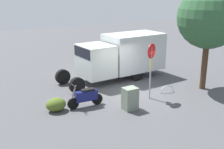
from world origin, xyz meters
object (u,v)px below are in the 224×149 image
object	(u,v)px
motorcycle	(86,97)
street_tree	(209,17)
box_truck_near	(121,54)
utility_cabinet	(130,99)
stop_sign	(151,63)
bike_rack_hoop	(167,92)

from	to	relation	value
motorcycle	street_tree	size ratio (longest dim) A/B	0.31
box_truck_near	utility_cabinet	world-z (taller)	box_truck_near
box_truck_near	street_tree	bearing A→B (deg)	122.78
street_tree	box_truck_near	bearing A→B (deg)	-54.58
street_tree	utility_cabinet	world-z (taller)	street_tree
motorcycle	utility_cabinet	distance (m)	2.13
box_truck_near	street_tree	distance (m)	5.62
utility_cabinet	box_truck_near	bearing A→B (deg)	-117.90
box_truck_near	motorcycle	distance (m)	5.10
stop_sign	bike_rack_hoop	xyz separation A→B (m)	(-1.39, -0.21, -1.93)
motorcycle	street_tree	bearing A→B (deg)	173.86
motorcycle	utility_cabinet	xyz separation A→B (m)	(-1.64, 1.35, 0.02)
box_truck_near	stop_sign	size ratio (longest dim) A/B	2.41
street_tree	bike_rack_hoop	distance (m)	4.62
stop_sign	street_tree	bearing A→B (deg)	174.54
street_tree	bike_rack_hoop	world-z (taller)	street_tree
stop_sign	utility_cabinet	distance (m)	2.26
bike_rack_hoop	stop_sign	bearing A→B (deg)	8.65
stop_sign	utility_cabinet	world-z (taller)	stop_sign
box_truck_near	street_tree	size ratio (longest dim) A/B	1.21
stop_sign	bike_rack_hoop	size ratio (longest dim) A/B	3.41
stop_sign	street_tree	world-z (taller)	street_tree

